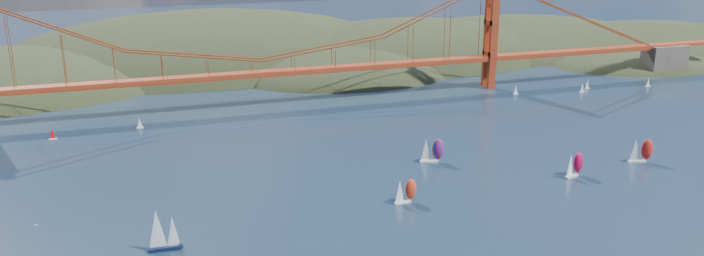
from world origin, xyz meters
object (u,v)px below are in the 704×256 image
racer_1 (574,164)px  racer_2 (641,150)px  sloop_navy (162,230)px  racer_0 (405,191)px  racer_rwb (432,150)px

racer_1 → racer_2: racer_2 is taller
sloop_navy → racer_0: (73.44, 8.78, -1.64)m
racer_1 → racer_rwb: racer_rwb is taller
racer_0 → racer_rwb: bearing=47.8°
racer_rwb → racer_0: bearing=-114.0°
racer_0 → racer_2: bearing=-0.9°
racer_rwb → racer_2: bearing=-5.8°
racer_0 → racer_rwb: racer_rwb is taller
racer_0 → racer_rwb: 39.74m
sloop_navy → racer_2: (168.98, 16.33, -1.05)m
sloop_navy → racer_2: sloop_navy is taller
racer_2 → racer_rwb: bearing=175.7°
racer_2 → racer_rwb: (-71.73, 24.25, 0.05)m
sloop_navy → racer_1: (137.16, 11.59, -1.26)m
sloop_navy → racer_rwb: size_ratio=1.30×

